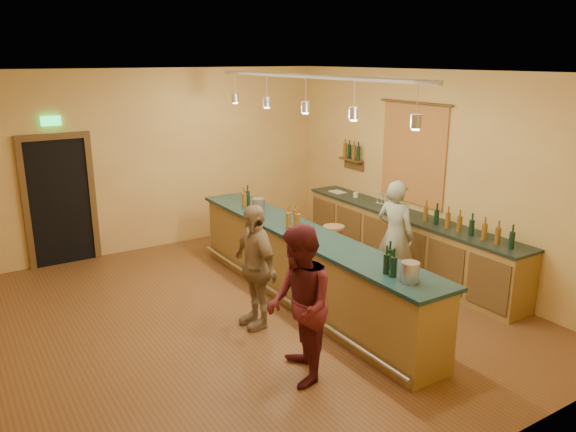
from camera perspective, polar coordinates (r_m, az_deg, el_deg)
floor at (r=7.75m, az=-3.65°, el=-10.00°), size 7.00×7.00×0.00m
ceiling at (r=6.98m, az=-4.12°, el=14.36°), size 6.50×7.00×0.02m
wall_back at (r=10.35m, az=-13.23°, el=5.55°), size 6.50×0.02×3.20m
wall_front at (r=4.59m, az=17.72°, el=-7.70°), size 6.50×0.02×3.20m
wall_right at (r=9.16m, az=14.33°, el=4.18°), size 0.02×7.00×3.20m
doorway at (r=10.01m, az=-22.20°, el=1.66°), size 1.15×0.09×2.48m
tapestry at (r=9.38m, az=12.58°, el=6.10°), size 0.03×1.40×1.60m
bottle_shelf at (r=10.47m, az=6.50°, el=6.35°), size 0.17×0.55×0.54m
back_counter at (r=9.37m, az=11.89°, el=-2.47°), size 0.60×4.55×1.27m
tasting_bar at (r=7.91m, az=1.65°, el=-4.64°), size 0.73×5.10×1.38m
pendant_track at (r=7.43m, az=1.80°, el=12.80°), size 0.11×4.60×0.50m
bartender at (r=8.47m, az=10.83°, el=-1.93°), size 0.56×0.70×1.67m
customer_a at (r=5.96m, az=1.14°, el=-9.08°), size 0.93×1.03×1.73m
customer_b at (r=7.17m, az=-3.38°, el=-5.13°), size 0.40×0.95×1.62m
bar_stool at (r=9.23m, az=4.65°, el=-1.87°), size 0.35×0.35×0.72m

